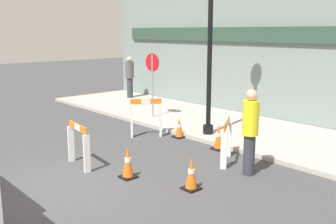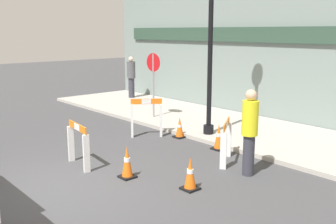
# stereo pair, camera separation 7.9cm
# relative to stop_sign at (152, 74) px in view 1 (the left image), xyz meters

# --- Properties ---
(ground_plane) EXTENTS (60.00, 60.00, 0.00)m
(ground_plane) POSITION_rel_stop_sign_xyz_m (3.41, -5.27, -1.52)
(ground_plane) COLOR #424244
(sidewalk_slab) EXTENTS (18.00, 3.55, 0.11)m
(sidewalk_slab) POSITION_rel_stop_sign_xyz_m (3.41, 1.00, -1.47)
(sidewalk_slab) COLOR #ADA89E
(sidewalk_slab) RESTS_ON ground_plane
(storefront_facade) EXTENTS (18.00, 0.22, 5.50)m
(storefront_facade) POSITION_rel_stop_sign_xyz_m (3.41, 2.84, 1.23)
(storefront_facade) COLOR gray
(storefront_facade) RESTS_ON ground_plane
(stop_sign) EXTENTS (0.60, 0.08, 2.11)m
(stop_sign) POSITION_rel_stop_sign_xyz_m (0.00, 0.00, 0.00)
(stop_sign) COLOR gray
(stop_sign) RESTS_ON sidewalk_slab
(barricade_0) EXTENTS (0.95, 0.25, 0.97)m
(barricade_0) POSITION_rel_stop_sign_xyz_m (2.50, -4.16, -0.99)
(barricade_0) COLOR white
(barricade_0) RESTS_ON ground_plane
(barricade_1) EXTENTS (0.64, 0.87, 0.96)m
(barricade_1) POSITION_rel_stop_sign_xyz_m (4.45, -1.54, -0.99)
(barricade_1) COLOR white
(barricade_1) RESTS_ON ground_plane
(barricade_2) EXTENTS (0.62, 0.78, 1.09)m
(barricade_2) POSITION_rel_stop_sign_xyz_m (1.55, -1.52, -0.94)
(barricade_2) COLOR white
(barricade_2) RESTS_ON ground_plane
(traffic_cone_0) EXTENTS (0.30, 0.30, 0.62)m
(traffic_cone_0) POSITION_rel_stop_sign_xyz_m (5.03, -3.23, -1.22)
(traffic_cone_0) COLOR black
(traffic_cone_0) RESTS_ON ground_plane
(traffic_cone_1) EXTENTS (0.30, 0.30, 0.57)m
(traffic_cone_1) POSITION_rel_stop_sign_xyz_m (2.22, -0.87, -1.25)
(traffic_cone_1) COLOR black
(traffic_cone_1) RESTS_ON ground_plane
(traffic_cone_2) EXTENTS (0.30, 0.30, 0.66)m
(traffic_cone_2) POSITION_rel_stop_sign_xyz_m (3.68, -0.91, -1.21)
(traffic_cone_2) COLOR black
(traffic_cone_2) RESTS_ON ground_plane
(traffic_cone_3) EXTENTS (0.30, 0.30, 0.66)m
(traffic_cone_3) POSITION_rel_stop_sign_xyz_m (3.76, -3.76, -1.20)
(traffic_cone_3) COLOR black
(traffic_cone_3) RESTS_ON ground_plane
(person_worker) EXTENTS (0.41, 0.41, 1.79)m
(person_worker) POSITION_rel_stop_sign_xyz_m (5.28, -1.79, -0.55)
(person_worker) COLOR #33333D
(person_worker) RESTS_ON ground_plane
(person_pedestrian) EXTENTS (0.47, 0.47, 1.75)m
(person_pedestrian) POSITION_rel_stop_sign_xyz_m (-3.63, 1.74, -0.48)
(person_pedestrian) COLOR #33333D
(person_pedestrian) RESTS_ON sidewalk_slab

